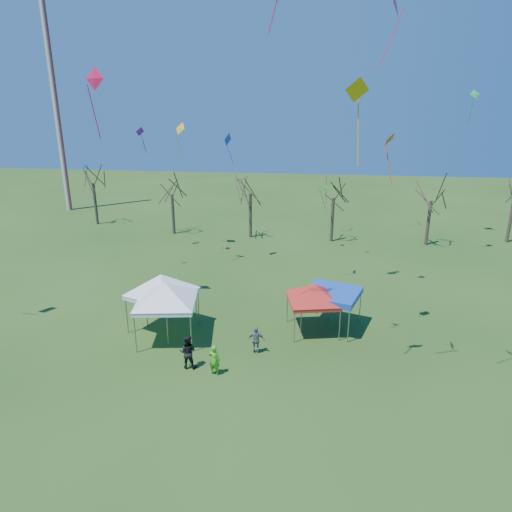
{
  "coord_description": "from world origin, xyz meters",
  "views": [
    {
      "loc": [
        4.38,
        -21.3,
        13.46
      ],
      "look_at": [
        1.1,
        3.0,
        5.19
      ],
      "focal_mm": 32.0,
      "sensor_mm": 36.0,
      "label": 1
    }
  ],
  "objects_px": {
    "tree_1": "(171,180)",
    "tent_blue": "(332,294)",
    "tree_0": "(91,168)",
    "tree_4": "(433,184)",
    "tent_white_mid": "(165,287)",
    "tree_3": "(334,182)",
    "tent_red": "(314,287)",
    "person_dark": "(188,352)",
    "person_green": "(214,360)",
    "radio_mast": "(56,111)",
    "tent_white_west": "(161,278)",
    "tree_2": "(250,177)",
    "person_grey": "(256,340)"
  },
  "relations": [
    {
      "from": "tree_4",
      "to": "person_dark",
      "type": "xyz_separation_m",
      "value": [
        -17.4,
        -24.75,
        -5.11
      ]
    },
    {
      "from": "radio_mast",
      "to": "person_dark",
      "type": "distance_m",
      "value": 44.88
    },
    {
      "from": "radio_mast",
      "to": "person_green",
      "type": "bearing_deg",
      "value": -51.99
    },
    {
      "from": "tree_1",
      "to": "person_dark",
      "type": "xyz_separation_m",
      "value": [
        8.72,
        -25.39,
        -4.85
      ]
    },
    {
      "from": "radio_mast",
      "to": "tree_0",
      "type": "height_order",
      "value": "radio_mast"
    },
    {
      "from": "tent_white_west",
      "to": "tent_red",
      "type": "height_order",
      "value": "tent_white_west"
    },
    {
      "from": "tree_2",
      "to": "person_green",
      "type": "relative_size",
      "value": 4.89
    },
    {
      "from": "person_dark",
      "to": "person_green",
      "type": "distance_m",
      "value": 1.6
    },
    {
      "from": "tree_1",
      "to": "tree_4",
      "type": "bearing_deg",
      "value": -1.42
    },
    {
      "from": "tree_4",
      "to": "tent_white_west",
      "type": "relative_size",
      "value": 1.79
    },
    {
      "from": "tree_2",
      "to": "person_dark",
      "type": "distance_m",
      "value": 25.69
    },
    {
      "from": "tree_4",
      "to": "person_grey",
      "type": "bearing_deg",
      "value": -121.61
    },
    {
      "from": "person_grey",
      "to": "person_dark",
      "type": "bearing_deg",
      "value": 29.54
    },
    {
      "from": "tree_2",
      "to": "tent_blue",
      "type": "relative_size",
      "value": 2.08
    },
    {
      "from": "tree_3",
      "to": "person_grey",
      "type": "height_order",
      "value": "tree_3"
    },
    {
      "from": "radio_mast",
      "to": "tree_3",
      "type": "distance_m",
      "value": 36.04
    },
    {
      "from": "tree_1",
      "to": "tent_white_west",
      "type": "distance_m",
      "value": 22.18
    },
    {
      "from": "tree_0",
      "to": "tree_4",
      "type": "bearing_deg",
      "value": -5.34
    },
    {
      "from": "tree_2",
      "to": "tent_white_west",
      "type": "xyz_separation_m",
      "value": [
        -2.4,
        -20.94,
        -2.93
      ]
    },
    {
      "from": "tent_blue",
      "to": "person_grey",
      "type": "distance_m",
      "value": 5.81
    },
    {
      "from": "radio_mast",
      "to": "person_dark",
      "type": "height_order",
      "value": "radio_mast"
    },
    {
      "from": "tree_0",
      "to": "tent_white_mid",
      "type": "distance_m",
      "value": 30.47
    },
    {
      "from": "radio_mast",
      "to": "person_dark",
      "type": "bearing_deg",
      "value": -53.24
    },
    {
      "from": "person_dark",
      "to": "radio_mast",
      "type": "bearing_deg",
      "value": -55.5
    },
    {
      "from": "tree_1",
      "to": "person_grey",
      "type": "bearing_deg",
      "value": -62.62
    },
    {
      "from": "tree_4",
      "to": "tent_blue",
      "type": "bearing_deg",
      "value": -117.11
    },
    {
      "from": "tree_0",
      "to": "tree_1",
      "type": "distance_m",
      "value": 10.47
    },
    {
      "from": "tree_0",
      "to": "person_green",
      "type": "distance_m",
      "value": 35.52
    },
    {
      "from": "tree_2",
      "to": "tent_white_mid",
      "type": "relative_size",
      "value": 1.76
    },
    {
      "from": "person_grey",
      "to": "tree_0",
      "type": "bearing_deg",
      "value": -50.52
    },
    {
      "from": "radio_mast",
      "to": "person_green",
      "type": "distance_m",
      "value": 46.15
    },
    {
      "from": "tent_white_west",
      "to": "person_dark",
      "type": "height_order",
      "value": "tent_white_west"
    },
    {
      "from": "tree_2",
      "to": "person_green",
      "type": "height_order",
      "value": "tree_2"
    },
    {
      "from": "tent_blue",
      "to": "tree_4",
      "type": "bearing_deg",
      "value": 62.89
    },
    {
      "from": "tree_2",
      "to": "tree_3",
      "type": "relative_size",
      "value": 1.03
    },
    {
      "from": "tree_3",
      "to": "tent_red",
      "type": "distance_m",
      "value": 20.08
    },
    {
      "from": "tree_1",
      "to": "tent_blue",
      "type": "xyz_separation_m",
      "value": [
        16.36,
        -19.71,
        -3.53
      ]
    },
    {
      "from": "tree_4",
      "to": "tent_white_mid",
      "type": "distance_m",
      "value": 29.38
    },
    {
      "from": "tree_0",
      "to": "tent_red",
      "type": "bearing_deg",
      "value": -42.43
    },
    {
      "from": "tent_blue",
      "to": "person_green",
      "type": "distance_m",
      "value": 8.76
    },
    {
      "from": "tree_2",
      "to": "tent_blue",
      "type": "bearing_deg",
      "value": -67.72
    },
    {
      "from": "person_dark",
      "to": "tent_red",
      "type": "bearing_deg",
      "value": -144.43
    },
    {
      "from": "radio_mast",
      "to": "tent_white_west",
      "type": "height_order",
      "value": "radio_mast"
    },
    {
      "from": "tree_0",
      "to": "person_dark",
      "type": "height_order",
      "value": "tree_0"
    },
    {
      "from": "radio_mast",
      "to": "tent_blue",
      "type": "distance_m",
      "value": 45.58
    },
    {
      "from": "tent_red",
      "to": "tent_blue",
      "type": "xyz_separation_m",
      "value": [
        1.17,
        0.66,
        -0.65
      ]
    },
    {
      "from": "radio_mast",
      "to": "tree_4",
      "type": "xyz_separation_m",
      "value": [
        43.36,
        -10.0,
        -6.44
      ]
    },
    {
      "from": "tent_white_west",
      "to": "tree_1",
      "type": "bearing_deg",
      "value": 105.79
    },
    {
      "from": "tree_2",
      "to": "tent_white_west",
      "type": "relative_size",
      "value": 1.85
    },
    {
      "from": "tent_blue",
      "to": "tree_1",
      "type": "bearing_deg",
      "value": 129.7
    }
  ]
}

